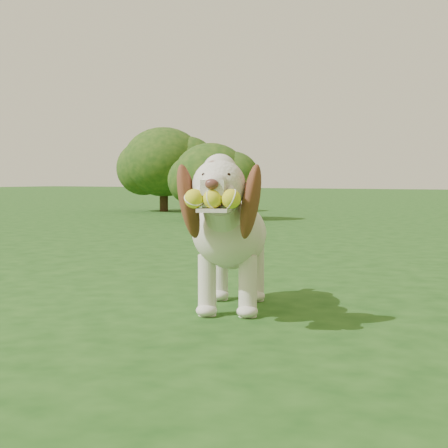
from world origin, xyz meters
The scene contains 4 objects.
ground centered at (0.00, 0.00, 0.00)m, with size 80.00×80.00×0.00m, color #174012.
dog centered at (0.52, 0.11, 0.45)m, with size 0.77×1.25×0.84m.
shrub_a centered at (-3.86, 7.00, 0.78)m, with size 1.28×1.28×1.32m.
shrub_e centered at (-6.23, 8.93, 1.06)m, with size 1.74×1.74×1.80m.
Camera 1 is at (2.37, -3.09, 0.73)m, focal length 55.00 mm.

